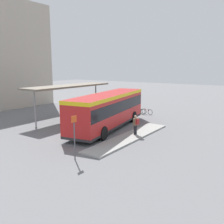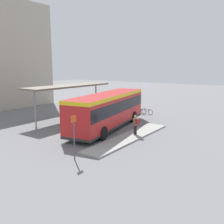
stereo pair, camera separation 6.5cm
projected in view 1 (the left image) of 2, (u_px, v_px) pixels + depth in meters
name	position (u px, v px, depth m)	size (l,w,h in m)	color
ground_plane	(109.00, 128.00, 23.32)	(120.00, 120.00, 0.00)	slate
curb_island	(130.00, 137.00, 20.22)	(10.35, 1.80, 0.12)	#9E9E99
city_bus	(109.00, 108.00, 22.99)	(11.70, 4.59, 3.24)	red
pedestrian_waiting	(136.00, 124.00, 20.56)	(0.42, 0.45, 1.63)	#232328
bicycle_red	(147.00, 112.00, 29.87)	(0.48, 1.54, 0.67)	black
bicycle_green	(140.00, 111.00, 30.18)	(0.48, 1.62, 0.70)	black
bicycle_black	(134.00, 110.00, 30.83)	(0.48, 1.80, 0.78)	black
station_shelter	(69.00, 87.00, 26.87)	(10.78, 2.67, 3.70)	#706656
potted_planter_near_shelter	(109.00, 109.00, 29.61)	(0.69, 0.69, 1.26)	slate
potted_planter_far_side	(80.00, 117.00, 25.17)	(0.80, 0.80, 1.31)	slate
platform_sign	(74.00, 136.00, 15.19)	(0.44, 0.08, 2.80)	#4C4C51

